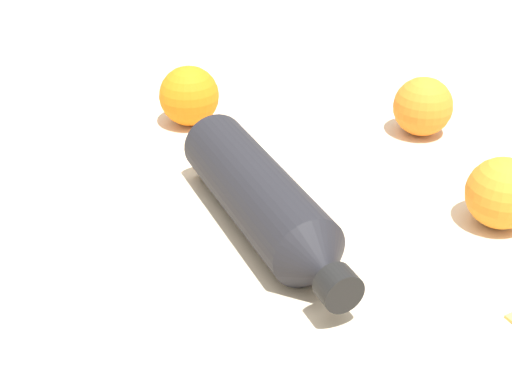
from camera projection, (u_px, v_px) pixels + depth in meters
ground_plane at (294, 217)px, 0.73m from camera, size 2.40×2.40×0.00m
water_bottle at (266, 203)px, 0.69m from camera, size 0.19×0.28×0.07m
orange_0 at (189, 96)px, 0.90m from camera, size 0.08×0.08×0.08m
orange_1 at (502, 193)px, 0.70m from camera, size 0.07×0.07×0.07m
orange_2 at (423, 106)px, 0.88m from camera, size 0.07×0.07×0.07m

